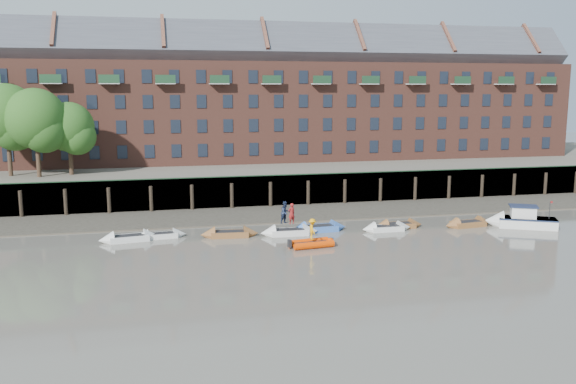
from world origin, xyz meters
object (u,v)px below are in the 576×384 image
object	(u,v)px
person_rower_a	(292,214)
rowboat_7	(468,224)
rowboat_2	(230,234)
rib_tender	(313,243)
rowboat_3	(289,232)
rowboat_4	(319,228)
rowboat_6	(399,225)
rowboat_0	(129,238)
rowboat_1	(161,235)
rowboat_5	(387,228)
motor_launch	(515,220)
person_rib_crew	(312,229)
person_rower_b	(285,212)

from	to	relation	value
person_rower_a	rowboat_7	bearing A→B (deg)	157.27
rowboat_2	rib_tender	world-z (taller)	rowboat_2
rowboat_3	rowboat_7	size ratio (longest dim) A/B	1.02
rowboat_4	rowboat_6	world-z (taller)	rowboat_4
rowboat_0	rowboat_1	distance (m)	2.55
rowboat_2	rowboat_6	xyz separation A→B (m)	(14.88, 0.00, -0.02)
rowboat_3	person_rower_a	size ratio (longest dim) A/B	2.81
rowboat_2	rowboat_5	distance (m)	13.46
rowboat_7	motor_launch	xyz separation A→B (m)	(3.94, -1.09, 0.40)
rowboat_3	person_rib_crew	distance (m)	4.35
rowboat_4	person_rib_crew	bearing A→B (deg)	-115.49
person_rib_crew	person_rower_a	bearing A→B (deg)	11.48
person_rower_b	rib_tender	bearing A→B (deg)	-103.76
rowboat_2	person_rower_a	world-z (taller)	person_rower_a
rowboat_0	rowboat_7	bearing A→B (deg)	-11.28
rowboat_0	person_rib_crew	distance (m)	14.75
rowboat_0	person_rib_crew	world-z (taller)	person_rib_crew
rowboat_1	person_rower_a	xyz separation A→B (m)	(10.65, -1.34, 1.61)
person_rib_crew	person_rower_b	bearing A→B (deg)	16.98
rowboat_1	rowboat_5	distance (m)	19.03
motor_launch	rowboat_6	bearing A→B (deg)	15.59
person_rower_b	rowboat_5	bearing A→B (deg)	-33.47
rowboat_7	rowboat_6	bearing A→B (deg)	164.96
person_rib_crew	rowboat_7	bearing A→B (deg)	-74.69
rowboat_7	person_rower_a	size ratio (longest dim) A/B	2.75
rowboat_7	rib_tender	size ratio (longest dim) A/B	1.33
person_rower_b	rowboat_7	bearing A→B (deg)	-31.88
rowboat_0	motor_launch	world-z (taller)	motor_launch
motor_launch	person_rib_crew	world-z (taller)	person_rib_crew
rowboat_7	rowboat_5	bearing A→B (deg)	172.35
rowboat_5	rowboat_6	distance (m)	1.65
rowboat_6	person_rower_a	distance (m)	9.89
person_rower_a	person_rib_crew	size ratio (longest dim) A/B	1.07
rowboat_4	rowboat_5	size ratio (longest dim) A/B	1.15
rowboat_4	rowboat_7	world-z (taller)	rowboat_4
rowboat_4	rowboat_2	bearing A→B (deg)	177.76
rowboat_3	person_rib_crew	xyz separation A→B (m)	(0.89, -4.11, 1.14)
person_rower_b	person_rib_crew	world-z (taller)	person_rower_b
rib_tender	person_rower_a	distance (m)	4.42
rowboat_1	motor_launch	bearing A→B (deg)	-10.58
rowboat_2	person_rower_b	distance (m)	4.94
rowboat_1	rib_tender	distance (m)	12.64
rowboat_0	rowboat_1	xyz separation A→B (m)	(2.50, 0.50, -0.03)
rowboat_2	rowboat_4	distance (m)	7.70
rowboat_5	rib_tender	xyz separation A→B (m)	(-7.54, -3.75, 0.04)
rowboat_2	rowboat_0	bearing A→B (deg)	-178.16
rowboat_2	person_rib_crew	size ratio (longest dim) A/B	2.95
rowboat_6	person_rower_b	xyz separation A→B (m)	(-10.23, -0.26, 1.67)
rowboat_0	rowboat_5	distance (m)	21.49
rowboat_4	rib_tender	world-z (taller)	rowboat_4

